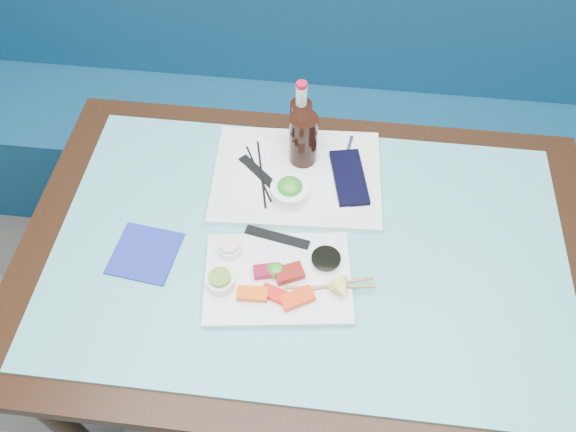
# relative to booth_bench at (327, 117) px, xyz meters

# --- Properties ---
(booth_bench) EXTENTS (3.00, 0.56, 1.17)m
(booth_bench) POSITION_rel_booth_bench_xyz_m (0.00, 0.00, 0.00)
(booth_bench) COLOR navy
(booth_bench) RESTS_ON ground
(dining_table) EXTENTS (1.40, 0.90, 0.75)m
(dining_table) POSITION_rel_booth_bench_xyz_m (0.00, -0.84, 0.29)
(dining_table) COLOR black
(dining_table) RESTS_ON ground
(glass_top) EXTENTS (1.22, 0.76, 0.01)m
(glass_top) POSITION_rel_booth_bench_xyz_m (0.00, -0.84, 0.38)
(glass_top) COLOR #58ADB0
(glass_top) RESTS_ON dining_table
(sashimi_plate) EXTENTS (0.36, 0.28, 0.02)m
(sashimi_plate) POSITION_rel_booth_bench_xyz_m (-0.06, -0.94, 0.39)
(sashimi_plate) COLOR white
(sashimi_plate) RESTS_ON glass_top
(salmon_left) EXTENTS (0.07, 0.04, 0.02)m
(salmon_left) POSITION_rel_booth_bench_xyz_m (-0.11, -0.99, 0.41)
(salmon_left) COLOR #FF570A
(salmon_left) RESTS_ON sashimi_plate
(salmon_mid) EXTENTS (0.07, 0.05, 0.02)m
(salmon_mid) POSITION_rel_booth_bench_xyz_m (-0.06, -0.99, 0.41)
(salmon_mid) COLOR red
(salmon_mid) RESTS_ON sashimi_plate
(salmon_right) EXTENTS (0.08, 0.07, 0.02)m
(salmon_right) POSITION_rel_booth_bench_xyz_m (-0.01, -0.99, 0.41)
(salmon_right) COLOR #F33709
(salmon_right) RESTS_ON sashimi_plate
(tuna_left) EXTENTS (0.06, 0.04, 0.02)m
(tuna_left) POSITION_rel_booth_bench_xyz_m (-0.09, -0.93, 0.41)
(tuna_left) COLOR maroon
(tuna_left) RESTS_ON sashimi_plate
(tuna_right) EXTENTS (0.07, 0.06, 0.02)m
(tuna_right) POSITION_rel_booth_bench_xyz_m (-0.04, -0.93, 0.41)
(tuna_right) COLOR maroon
(tuna_right) RESTS_ON sashimi_plate
(seaweed_garnish) EXTENTS (0.05, 0.05, 0.02)m
(seaweed_garnish) POSITION_rel_booth_bench_xyz_m (-0.07, -0.93, 0.41)
(seaweed_garnish) COLOR #309221
(seaweed_garnish) RESTS_ON sashimi_plate
(ramekin_wasabi) EXTENTS (0.08, 0.08, 0.03)m
(ramekin_wasabi) POSITION_rel_booth_bench_xyz_m (-0.19, -0.97, 0.41)
(ramekin_wasabi) COLOR white
(ramekin_wasabi) RESTS_ON sashimi_plate
(wasabi_fill) EXTENTS (0.05, 0.05, 0.01)m
(wasabi_fill) POSITION_rel_booth_bench_xyz_m (-0.19, -0.97, 0.43)
(wasabi_fill) COLOR #6A9D32
(wasabi_fill) RESTS_ON ramekin_wasabi
(ramekin_ginger) EXTENTS (0.07, 0.07, 0.02)m
(ramekin_ginger) POSITION_rel_booth_bench_xyz_m (-0.18, -0.88, 0.41)
(ramekin_ginger) COLOR white
(ramekin_ginger) RESTS_ON sashimi_plate
(ginger_fill) EXTENTS (0.05, 0.05, 0.01)m
(ginger_fill) POSITION_rel_booth_bench_xyz_m (-0.18, -0.88, 0.43)
(ginger_fill) COLOR #F5D9C9
(ginger_fill) RESTS_ON ramekin_ginger
(soy_dish) EXTENTS (0.08, 0.08, 0.01)m
(soy_dish) POSITION_rel_booth_bench_xyz_m (0.04, -0.89, 0.41)
(soy_dish) COLOR white
(soy_dish) RESTS_ON sashimi_plate
(soy_fill) EXTENTS (0.08, 0.08, 0.01)m
(soy_fill) POSITION_rel_booth_bench_xyz_m (0.04, -0.89, 0.42)
(soy_fill) COLOR black
(soy_fill) RESTS_ON soy_dish
(lemon_wedge) EXTENTS (0.06, 0.06, 0.05)m
(lemon_wedge) POSITION_rel_booth_bench_xyz_m (0.08, -0.97, 0.43)
(lemon_wedge) COLOR #FDFF78
(lemon_wedge) RESTS_ON sashimi_plate
(chopstick_sleeve) EXTENTS (0.16, 0.05, 0.00)m
(chopstick_sleeve) POSITION_rel_booth_bench_xyz_m (-0.08, -0.83, 0.40)
(chopstick_sleeve) COLOR black
(chopstick_sleeve) RESTS_ON sashimi_plate
(wooden_chopstick_a) EXTENTS (0.21, 0.08, 0.01)m
(wooden_chopstick_a) POSITION_rel_booth_bench_xyz_m (0.05, -0.95, 0.40)
(wooden_chopstick_a) COLOR #A8734F
(wooden_chopstick_a) RESTS_ON sashimi_plate
(wooden_chopstick_b) EXTENTS (0.20, 0.03, 0.01)m
(wooden_chopstick_b) POSITION_rel_booth_bench_xyz_m (0.06, -0.95, 0.40)
(wooden_chopstick_b) COLOR #A2804C
(wooden_chopstick_b) RESTS_ON sashimi_plate
(serving_tray) EXTENTS (0.45, 0.35, 0.02)m
(serving_tray) POSITION_rel_booth_bench_xyz_m (-0.05, -0.63, 0.39)
(serving_tray) COLOR white
(serving_tray) RESTS_ON glass_top
(paper_placemat) EXTENTS (0.31, 0.23, 0.00)m
(paper_placemat) POSITION_rel_booth_bench_xyz_m (-0.05, -0.63, 0.40)
(paper_placemat) COLOR white
(paper_placemat) RESTS_ON serving_tray
(seaweed_bowl) EXTENTS (0.11, 0.11, 0.04)m
(seaweed_bowl) POSITION_rel_booth_bench_xyz_m (-0.06, -0.71, 0.42)
(seaweed_bowl) COLOR white
(seaweed_bowl) RESTS_ON serving_tray
(seaweed_salad) EXTENTS (0.07, 0.07, 0.03)m
(seaweed_salad) POSITION_rel_booth_bench_xyz_m (-0.06, -0.71, 0.44)
(seaweed_salad) COLOR #368E20
(seaweed_salad) RESTS_ON seaweed_bowl
(cola_glass) EXTENTS (0.08, 0.08, 0.15)m
(cola_glass) POSITION_rel_booth_bench_xyz_m (-0.04, -0.58, 0.47)
(cola_glass) COLOR black
(cola_glass) RESTS_ON serving_tray
(navy_pouch) EXTENTS (0.11, 0.19, 0.01)m
(navy_pouch) POSITION_rel_booth_bench_xyz_m (0.08, -0.63, 0.41)
(navy_pouch) COLOR black
(navy_pouch) RESTS_ON serving_tray
(fork) EXTENTS (0.02, 0.08, 0.01)m
(fork) POSITION_rel_booth_bench_xyz_m (0.08, -0.53, 0.40)
(fork) COLOR silver
(fork) RESTS_ON serving_tray
(black_chopstick_a) EXTENTS (0.09, 0.18, 0.01)m
(black_chopstick_a) POSITION_rel_booth_bench_xyz_m (-0.15, -0.64, 0.40)
(black_chopstick_a) COLOR black
(black_chopstick_a) RESTS_ON serving_tray
(black_chopstick_b) EXTENTS (0.06, 0.22, 0.01)m
(black_chopstick_b) POSITION_rel_booth_bench_xyz_m (-0.14, -0.64, 0.40)
(black_chopstick_b) COLOR black
(black_chopstick_b) RESTS_ON serving_tray
(tray_sleeve) EXTENTS (0.13, 0.12, 0.00)m
(tray_sleeve) POSITION_rel_booth_bench_xyz_m (-0.15, -0.64, 0.40)
(tray_sleeve) COLOR black
(tray_sleeve) RESTS_ON serving_tray
(cola_bottle_body) EXTENTS (0.07, 0.07, 0.16)m
(cola_bottle_body) POSITION_rel_booth_bench_xyz_m (-0.05, -0.52, 0.46)
(cola_bottle_body) COLOR black
(cola_bottle_body) RESTS_ON glass_top
(cola_bottle_neck) EXTENTS (0.03, 0.03, 0.06)m
(cola_bottle_neck) POSITION_rel_booth_bench_xyz_m (-0.05, -0.52, 0.57)
(cola_bottle_neck) COLOR white
(cola_bottle_neck) RESTS_ON cola_bottle_body
(cola_bottle_cap) EXTENTS (0.04, 0.04, 0.01)m
(cola_bottle_cap) POSITION_rel_booth_bench_xyz_m (-0.05, -0.52, 0.61)
(cola_bottle_cap) COLOR red
(cola_bottle_cap) RESTS_ON cola_bottle_neck
(blue_napkin) EXTENTS (0.16, 0.16, 0.01)m
(blue_napkin) POSITION_rel_booth_bench_xyz_m (-0.39, -0.90, 0.39)
(blue_napkin) COLOR navy
(blue_napkin) RESTS_ON glass_top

